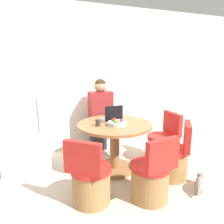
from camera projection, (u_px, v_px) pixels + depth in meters
name	position (u px, v px, depth m)	size (l,w,h in m)	color
ground_plane	(124.00, 179.00, 3.07)	(12.00, 12.00, 0.00)	beige
wall_back	(92.00, 79.00, 4.03)	(7.00, 0.06, 2.60)	silver
refrigerator	(22.00, 117.00, 3.31)	(0.69, 0.72, 1.58)	white
dining_table	(115.00, 139.00, 3.22)	(1.08, 1.08, 0.74)	olive
chair_near_left_corner	(90.00, 182.00, 2.50)	(0.54, 0.54, 0.81)	#9E7042
chair_right_side	(162.00, 146.00, 3.57)	(0.47, 0.47, 0.81)	#9E7042
chair_near_camera	(151.00, 179.00, 2.56)	(0.47, 0.48, 0.81)	#9E7042
chair_near_right_corner	(173.00, 160.00, 3.06)	(0.54, 0.54, 0.81)	#9E7042
person_seated	(100.00, 112.00, 3.87)	(0.40, 0.37, 1.33)	#2D2D38
laptop	(112.00, 118.00, 3.30)	(0.28, 0.24, 0.25)	#B7B7BC
fruit_bowl	(117.00, 123.00, 3.07)	(0.27, 0.27, 0.10)	beige
coffee_cup	(98.00, 123.00, 3.04)	(0.07, 0.07, 0.09)	#383333
cat	(200.00, 184.00, 2.77)	(0.35, 0.32, 0.18)	gray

